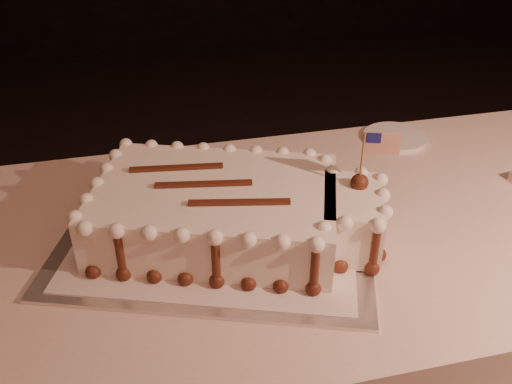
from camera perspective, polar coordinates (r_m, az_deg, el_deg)
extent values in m
cube|color=beige|center=(1.48, 10.52, -14.11)|extent=(2.40, 0.80, 0.75)
cube|color=silver|center=(1.15, -3.90, -4.30)|extent=(0.73, 0.64, 0.01)
cube|color=silver|center=(1.14, -3.91, -4.10)|extent=(0.65, 0.57, 0.00)
cube|color=white|center=(1.11, -4.01, -1.81)|extent=(0.53, 0.44, 0.11)
cube|color=white|center=(1.10, 9.50, -2.66)|extent=(0.16, 0.20, 0.11)
sphere|color=#542415|center=(1.08, -15.98, -7.65)|extent=(0.03, 0.03, 0.03)
sphere|color=#542415|center=(1.06, -13.11, -7.98)|extent=(0.03, 0.03, 0.03)
sphere|color=#542415|center=(1.04, -10.13, -8.29)|extent=(0.03, 0.03, 0.03)
sphere|color=#542415|center=(1.03, -7.07, -8.59)|extent=(0.03, 0.03, 0.03)
sphere|color=#542415|center=(1.02, -3.93, -8.87)|extent=(0.03, 0.03, 0.03)
sphere|color=#542415|center=(1.01, -0.74, -9.13)|extent=(0.03, 0.03, 0.03)
sphere|color=#542415|center=(1.01, 2.50, -9.36)|extent=(0.03, 0.03, 0.03)
sphere|color=#542415|center=(1.01, 5.75, -9.57)|extent=(0.03, 0.03, 0.03)
sphere|color=#542415|center=(1.04, 6.42, -7.92)|extent=(0.03, 0.03, 0.03)
sphere|color=#542415|center=(1.06, 8.46, -7.35)|extent=(0.03, 0.03, 0.03)
sphere|color=#542415|center=(1.06, 11.52, -7.50)|extent=(0.03, 0.03, 0.03)
sphere|color=#542415|center=(1.10, 12.19, -6.15)|extent=(0.03, 0.03, 0.03)
sphere|color=#542415|center=(1.14, 12.00, -4.38)|extent=(0.03, 0.03, 0.03)
sphere|color=#542415|center=(1.19, 11.83, -2.74)|extent=(0.03, 0.03, 0.03)
sphere|color=#542415|center=(1.20, 10.02, -2.10)|extent=(0.03, 0.03, 0.03)
sphere|color=#542415|center=(1.20, 7.32, -1.94)|extent=(0.03, 0.03, 0.03)
sphere|color=#542415|center=(1.23, 6.62, -0.81)|extent=(0.03, 0.03, 0.03)
sphere|color=#542415|center=(1.25, 5.15, -0.12)|extent=(0.03, 0.03, 0.03)
sphere|color=#542415|center=(1.25, 2.56, 0.04)|extent=(0.03, 0.03, 0.03)
sphere|color=#542415|center=(1.26, -0.01, 0.19)|extent=(0.03, 0.03, 0.03)
sphere|color=#542415|center=(1.26, -2.56, 0.35)|extent=(0.03, 0.03, 0.03)
sphere|color=#542415|center=(1.27, -5.08, 0.50)|extent=(0.03, 0.03, 0.03)
sphere|color=#542415|center=(1.28, -7.56, 0.65)|extent=(0.03, 0.03, 0.03)
sphere|color=#542415|center=(1.30, -9.99, 0.80)|extent=(0.03, 0.03, 0.03)
sphere|color=#542415|center=(1.31, -12.36, 0.94)|extent=(0.03, 0.03, 0.03)
sphere|color=#542415|center=(1.28, -13.29, -0.23)|extent=(0.03, 0.03, 0.03)
sphere|color=#542415|center=(1.23, -14.09, -1.65)|extent=(0.03, 0.03, 0.03)
sphere|color=#542415|center=(1.19, -14.94, -3.17)|extent=(0.03, 0.03, 0.03)
sphere|color=#542415|center=(1.15, -15.86, -4.81)|extent=(0.03, 0.03, 0.03)
sphere|color=#542415|center=(1.11, -16.85, -6.56)|extent=(0.03, 0.03, 0.03)
sphere|color=white|center=(1.02, -16.78, -3.52)|extent=(0.03, 0.03, 0.03)
sphere|color=white|center=(1.00, -13.78, -3.79)|extent=(0.03, 0.03, 0.03)
sphere|color=white|center=(0.98, -10.67, -4.06)|extent=(0.03, 0.03, 0.03)
sphere|color=white|center=(0.97, -7.45, -4.32)|extent=(0.03, 0.03, 0.03)
sphere|color=white|center=(0.96, -4.15, -4.57)|extent=(0.03, 0.03, 0.03)
sphere|color=white|center=(0.95, -0.78, -4.82)|extent=(0.03, 0.03, 0.03)
sphere|color=white|center=(0.95, 2.63, -5.05)|extent=(0.03, 0.03, 0.03)
sphere|color=white|center=(0.95, 6.06, -5.26)|extent=(0.03, 0.03, 0.03)
sphere|color=white|center=(0.98, 6.76, -3.67)|extent=(0.03, 0.03, 0.03)
sphere|color=white|center=(1.00, 8.89, -3.13)|extent=(0.03, 0.03, 0.03)
sphere|color=white|center=(1.01, 12.11, -3.31)|extent=(0.03, 0.03, 0.03)
sphere|color=white|center=(1.04, 12.79, -2.02)|extent=(0.03, 0.03, 0.03)
sphere|color=white|center=(1.09, 12.57, -0.33)|extent=(0.03, 0.03, 0.03)
sphere|color=white|center=(1.14, 12.36, 1.21)|extent=(0.03, 0.03, 0.03)
sphere|color=white|center=(1.15, 10.47, 1.83)|extent=(0.03, 0.03, 0.03)
sphere|color=white|center=(1.14, 7.65, 2.01)|extent=(0.03, 0.03, 0.03)
sphere|color=white|center=(1.18, 6.91, 3.08)|extent=(0.03, 0.03, 0.03)
sphere|color=white|center=(1.20, 5.37, 3.73)|extent=(0.03, 0.03, 0.03)
sphere|color=white|center=(1.20, 2.67, 3.89)|extent=(0.03, 0.03, 0.03)
sphere|color=white|center=(1.21, -0.01, 4.04)|extent=(0.03, 0.03, 0.03)
sphere|color=white|center=(1.21, -2.67, 4.18)|extent=(0.03, 0.03, 0.03)
sphere|color=white|center=(1.22, -5.30, 4.31)|extent=(0.03, 0.03, 0.03)
sphere|color=white|center=(1.24, -7.88, 4.43)|extent=(0.03, 0.03, 0.03)
sphere|color=white|center=(1.25, -10.40, 4.53)|extent=(0.03, 0.03, 0.03)
sphere|color=white|center=(1.27, -12.87, 4.63)|extent=(0.03, 0.03, 0.03)
sphere|color=white|center=(1.23, -13.85, 3.54)|extent=(0.03, 0.03, 0.03)
sphere|color=white|center=(1.18, -14.70, 2.20)|extent=(0.03, 0.03, 0.03)
sphere|color=white|center=(1.14, -15.61, 0.76)|extent=(0.03, 0.03, 0.03)
sphere|color=white|center=(1.09, -16.60, -0.80)|extent=(0.03, 0.03, 0.03)
sphere|color=white|center=(1.05, -17.67, -2.49)|extent=(0.03, 0.03, 0.03)
cylinder|color=#542415|center=(1.03, -13.42, -6.04)|extent=(0.02, 0.02, 0.10)
sphere|color=#542415|center=(1.06, -13.12, -7.88)|extent=(0.03, 0.03, 0.03)
cylinder|color=#542415|center=(0.99, -4.03, -6.88)|extent=(0.02, 0.02, 0.10)
sphere|color=#542415|center=(1.02, -3.94, -8.77)|extent=(0.03, 0.03, 0.03)
cylinder|color=#542415|center=(0.98, 5.90, -7.58)|extent=(0.02, 0.02, 0.10)
sphere|color=#542415|center=(1.01, 5.76, -9.47)|extent=(0.03, 0.03, 0.03)
cylinder|color=#542415|center=(1.03, 11.80, -5.55)|extent=(0.02, 0.02, 0.10)
sphere|color=#542415|center=(1.06, 11.53, -7.40)|extent=(0.03, 0.03, 0.03)
cylinder|color=#542415|center=(1.16, 12.08, -0.90)|extent=(0.02, 0.02, 0.10)
sphere|color=#542415|center=(1.19, 11.84, -2.65)|extent=(0.03, 0.03, 0.03)
cylinder|color=#542415|center=(1.21, 6.76, 1.01)|extent=(0.02, 0.02, 0.10)
sphere|color=#542415|center=(1.23, 6.63, -0.72)|extent=(0.03, 0.03, 0.03)
cylinder|color=#542415|center=(1.23, -0.01, 1.99)|extent=(0.02, 0.02, 0.10)
sphere|color=#542415|center=(1.25, -0.01, 0.29)|extent=(0.03, 0.03, 0.03)
cylinder|color=#542415|center=(1.26, -7.71, 2.42)|extent=(0.02, 0.02, 0.10)
sphere|color=#542415|center=(1.28, -7.57, 0.74)|extent=(0.03, 0.03, 0.03)
cylinder|color=#542415|center=(1.25, -13.55, 1.54)|extent=(0.02, 0.02, 0.10)
sphere|color=#542415|center=(1.27, -13.31, -0.14)|extent=(0.03, 0.03, 0.03)
cylinder|color=#542415|center=(1.12, -16.21, -2.94)|extent=(0.02, 0.02, 0.10)
sphere|color=#542415|center=(1.15, -15.88, -4.71)|extent=(0.03, 0.03, 0.03)
cube|color=#542415|center=(1.14, -7.96, 2.44)|extent=(0.18, 0.04, 0.01)
cube|color=#542415|center=(1.08, -5.26, 0.82)|extent=(0.18, 0.04, 0.01)
cube|color=#542415|center=(1.03, -1.67, -1.02)|extent=(0.18, 0.05, 0.01)
sphere|color=#542415|center=(1.10, 10.31, 0.94)|extent=(0.03, 0.03, 0.03)
cylinder|color=#AA7848|center=(1.07, 10.52, 2.81)|extent=(0.00, 0.00, 0.13)
cube|color=red|center=(1.06, 12.58, 4.73)|extent=(0.06, 0.02, 0.04)
cube|color=navy|center=(1.05, 11.69, 5.37)|extent=(0.03, 0.01, 0.02)
cylinder|color=silver|center=(1.54, 13.72, 5.33)|extent=(0.16, 0.16, 0.01)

